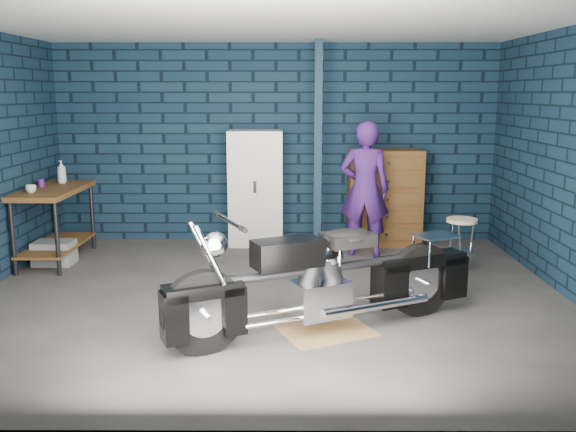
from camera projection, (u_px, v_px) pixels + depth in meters
name	position (u px, v px, depth m)	size (l,w,h in m)	color
ground	(271.00, 297.00, 6.20)	(6.00, 6.00, 0.00)	#4F4C4A
room_walls	(272.00, 106.00, 6.36)	(6.02, 5.01, 2.71)	#0F2234
support_post	(318.00, 147.00, 7.84)	(0.10, 0.10, 2.70)	#13273C
workbench	(56.00, 225.00, 7.45)	(0.60, 1.40, 0.91)	brown
drip_mat	(326.00, 331.00, 5.31)	(0.77, 0.58, 0.01)	olive
motorcycle	(327.00, 272.00, 5.20)	(2.45, 0.66, 1.08)	black
person	(365.00, 189.00, 7.65)	(0.62, 0.41, 1.71)	#431D6E
storage_bin	(54.00, 253.00, 7.36)	(0.46, 0.33, 0.29)	gray
locker	(256.00, 188.00, 8.23)	(0.72, 0.52, 1.55)	silver
tool_chest	(384.00, 197.00, 8.25)	(0.97, 0.54, 1.30)	brown
shop_stool	(461.00, 245.00, 7.01)	(0.35, 0.35, 0.63)	beige
cup_a	(31.00, 189.00, 7.00)	(0.12, 0.12, 0.09)	beige
mug_purple	(41.00, 183.00, 7.42)	(0.07, 0.07, 0.10)	#551A6A
bottle	(62.00, 172.00, 7.74)	(0.11, 0.11, 0.29)	gray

